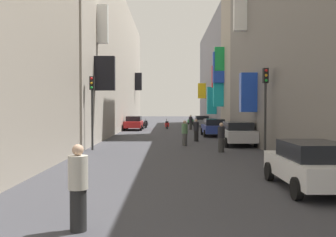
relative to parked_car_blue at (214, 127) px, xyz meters
The scene contains 19 objects.
ground_plane 3.72m from the parked_car_blue, 164.58° to the left, with size 140.00×140.00×0.00m, color #38383D.
building_left_mid_b 16.52m from the parked_car_blue, 139.00° to the left, with size 7.29×41.93×14.24m.
building_right_mid_a 11.64m from the parked_car_blue, 38.77° to the left, with size 7.04×5.69×21.86m.
building_right_mid_b 20.08m from the parked_car_blue, 76.50° to the left, with size 7.10×24.54×13.16m.
parked_car_blue is the anchor object (origin of this frame).
parked_car_silver 7.64m from the parked_car_blue, 85.71° to the right, with size 1.97×4.15×1.49m.
parked_car_red 11.34m from the parked_car_blue, 131.25° to the left, with size 1.90×4.18×1.47m.
parked_car_grey 15.62m from the parked_car_blue, 88.54° to the left, with size 1.93×4.04×1.37m.
parked_car_white 20.42m from the parked_car_blue, 89.05° to the right, with size 1.89×3.96×1.40m.
scooter_green 21.57m from the parked_car_blue, 91.63° to the left, with size 0.84×1.87×1.13m.
scooter_red 11.44m from the parked_car_blue, 110.23° to the left, with size 0.51×1.94×1.13m.
scooter_black 14.04m from the parked_car_blue, 117.35° to the left, with size 0.49×1.95×1.13m.
pedestrian_crossing 8.35m from the parked_car_blue, 109.47° to the right, with size 0.51×0.51×1.58m.
pedestrian_near_left 5.22m from the parked_car_blue, 110.56° to the right, with size 0.48×0.48×1.57m.
pedestrian_near_right 9.34m from the parked_car_blue, 98.38° to the left, with size 0.42×0.42×1.58m.
pedestrian_mid_street 24.70m from the parked_car_blue, 103.02° to the right, with size 0.45×0.45×1.69m.
pedestrian_far_away 11.37m from the parked_car_blue, 94.95° to the right, with size 0.49×0.49×1.58m.
traffic_light_near_corner 13.21m from the parked_car_blue, 128.37° to the right, with size 0.26×0.34×4.14m.
traffic_light_far_corner 12.68m from the parked_car_blue, 85.06° to the right, with size 0.26×0.34×4.37m.
Camera 1 is at (-0.32, -2.19, 2.39)m, focal length 39.92 mm.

